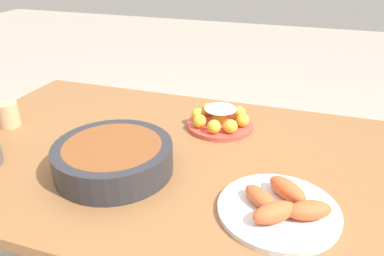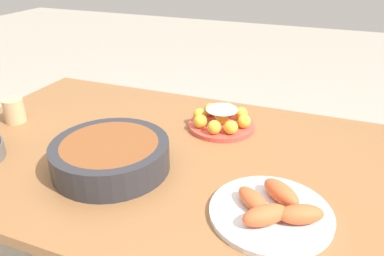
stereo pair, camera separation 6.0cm
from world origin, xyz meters
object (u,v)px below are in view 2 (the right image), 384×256
serving_bowl (111,155)px  cup_near (13,111)px  seafood_platter (273,209)px  dining_table (160,174)px  cake_plate (221,120)px

serving_bowl → cup_near: size_ratio=3.86×
seafood_platter → cup_near: (0.98, -0.18, 0.02)m
dining_table → seafood_platter: (-0.39, 0.18, 0.11)m
serving_bowl → cake_plate: bearing=-120.0°
cake_plate → cup_near: size_ratio=2.65×
dining_table → seafood_platter: seafood_platter is taller
seafood_platter → serving_bowl: bearing=-4.7°
serving_bowl → dining_table: bearing=-120.1°
cake_plate → serving_bowl: (0.21, 0.37, 0.02)m
cake_plate → serving_bowl: bearing=60.0°
dining_table → serving_bowl: (0.08, 0.14, 0.13)m
serving_bowl → cup_near: (0.50, -0.14, -0.00)m
dining_table → cake_plate: (-0.13, -0.23, 0.12)m
dining_table → cup_near: 0.60m
dining_table → seafood_platter: 0.45m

